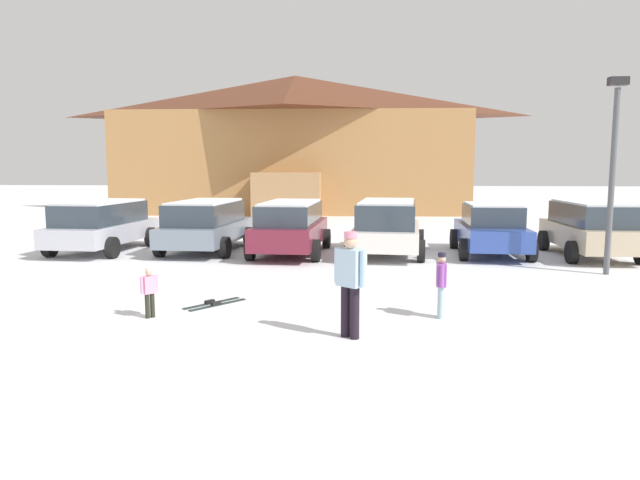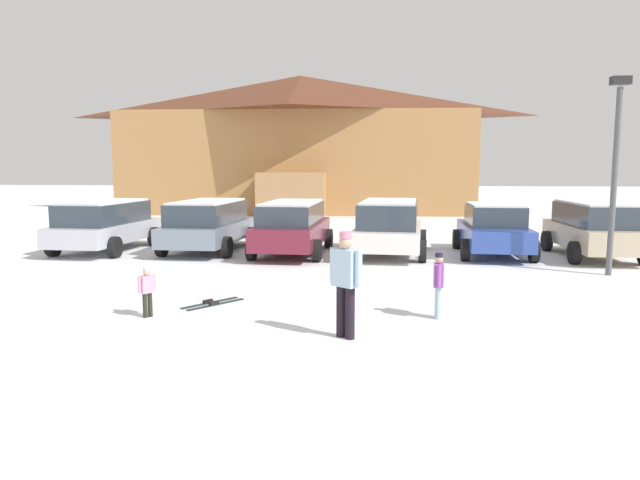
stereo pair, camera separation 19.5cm
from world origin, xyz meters
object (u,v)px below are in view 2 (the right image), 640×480
at_px(ski_lodge, 300,143).
at_px(parked_silver_wagon, 105,224).
at_px(parked_grey_wagon, 208,224).
at_px(parked_beige_suv, 594,228).
at_px(parked_maroon_van, 293,226).
at_px(skier_child_in_pink_snowsuit, 147,289).
at_px(parked_blue_hatchback, 493,229).
at_px(skier_adult_in_blue_parka, 346,278).
at_px(pair_of_skis, 213,303).
at_px(lamp_post, 615,164).
at_px(parked_white_suv, 389,225).
at_px(skier_child_in_purple_jacket, 438,282).

height_order(ski_lodge, parked_silver_wagon, ski_lodge).
height_order(parked_grey_wagon, parked_beige_suv, parked_beige_suv).
bearing_deg(parked_maroon_van, parked_beige_suv, 0.01).
bearing_deg(parked_grey_wagon, skier_child_in_pink_snowsuit, -81.94).
xyz_separation_m(parked_grey_wagon, parked_blue_hatchback, (8.85, -0.25, -0.07)).
relative_size(skier_adult_in_blue_parka, pair_of_skis, 1.39).
bearing_deg(lamp_post, parked_beige_suv, 76.41).
relative_size(ski_lodge, parked_maroon_van, 4.57).
relative_size(parked_beige_suv, lamp_post, 0.88).
bearing_deg(ski_lodge, parked_silver_wagon, -102.53).
bearing_deg(lamp_post, ski_lodge, 115.15).
bearing_deg(skier_adult_in_blue_parka, parked_grey_wagon, 117.35).
relative_size(parked_maroon_van, pair_of_skis, 3.83).
bearing_deg(skier_adult_in_blue_parka, parked_beige_suv, 50.93).
distance_m(ski_lodge, pair_of_skis, 25.75).
distance_m(parked_blue_hatchback, lamp_post, 4.22).
bearing_deg(skier_adult_in_blue_parka, ski_lodge, 97.97).
bearing_deg(pair_of_skis, parked_grey_wagon, 106.05).
bearing_deg(ski_lodge, pair_of_skis, -87.35).
relative_size(ski_lodge, parked_beige_suv, 4.97).
xyz_separation_m(ski_lodge, parked_silver_wagon, (-4.13, -18.58, -3.34)).
relative_size(parked_silver_wagon, parked_blue_hatchback, 1.07).
xyz_separation_m(parked_maroon_van, parked_white_suv, (2.96, 0.16, 0.02)).
height_order(parked_grey_wagon, skier_child_in_pink_snowsuit, parked_grey_wagon).
xyz_separation_m(parked_silver_wagon, parked_beige_suv, (14.96, -0.17, 0.02)).
height_order(parked_silver_wagon, skier_child_in_purple_jacket, parked_silver_wagon).
xyz_separation_m(skier_adult_in_blue_parka, pair_of_skis, (-2.66, 1.99, -0.92)).
relative_size(parked_beige_suv, skier_child_in_pink_snowsuit, 4.74).
bearing_deg(parked_maroon_van, ski_lodge, 95.77).
xyz_separation_m(parked_beige_suv, lamp_post, (-0.69, -2.85, 1.85)).
distance_m(parked_blue_hatchback, skier_child_in_pink_snowsuit, 11.02).
xyz_separation_m(skier_child_in_purple_jacket, lamp_post, (4.73, 4.48, 2.08)).
xyz_separation_m(parked_maroon_van, parked_blue_hatchback, (6.09, 0.22, -0.08)).
bearing_deg(skier_adult_in_blue_parka, parked_silver_wagon, 132.19).
bearing_deg(parked_maroon_van, parked_grey_wagon, 170.43).
bearing_deg(pair_of_skis, parked_white_suv, 61.55).
relative_size(parked_grey_wagon, parked_white_suv, 0.98).
distance_m(parked_blue_hatchback, parked_beige_suv, 2.86).
relative_size(parked_white_suv, skier_child_in_purple_jacket, 4.00).
height_order(parked_maroon_van, pair_of_skis, parked_maroon_van).
bearing_deg(skier_child_in_purple_jacket, parked_grey_wagon, 128.89).
height_order(parked_white_suv, skier_child_in_purple_jacket, parked_white_suv).
height_order(parked_white_suv, skier_child_in_pink_snowsuit, parked_white_suv).
xyz_separation_m(parked_grey_wagon, lamp_post, (11.01, -3.31, 1.86)).
relative_size(ski_lodge, skier_child_in_pink_snowsuit, 23.55).
bearing_deg(skier_child_in_pink_snowsuit, parked_maroon_van, 78.11).
distance_m(parked_silver_wagon, lamp_post, 14.71).
bearing_deg(parked_silver_wagon, pair_of_skis, -52.02).
relative_size(parked_white_suv, pair_of_skis, 3.88).
height_order(ski_lodge, parked_beige_suv, ski_lodge).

